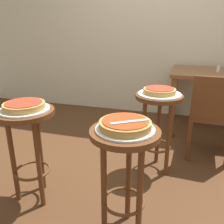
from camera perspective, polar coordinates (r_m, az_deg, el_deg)
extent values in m
plane|color=#4C2D19|center=(2.36, 5.47, -12.88)|extent=(6.00, 6.00, 0.00)
cube|color=beige|center=(3.63, 11.88, 22.98)|extent=(6.00, 0.10, 3.00)
cylinder|color=#5B3319|center=(1.35, 3.09, -4.97)|extent=(0.40, 0.40, 0.03)
cylinder|color=#5B3319|center=(1.63, 3.92, -14.76)|extent=(0.04, 0.04, 0.68)
cylinder|color=#5B3319|center=(1.51, -1.92, -17.96)|extent=(0.04, 0.04, 0.68)
cylinder|color=#5B3319|center=(1.47, 6.54, -19.32)|extent=(0.04, 0.04, 0.68)
torus|color=#5B3319|center=(1.60, 2.77, -20.24)|extent=(0.27, 0.27, 0.02)
cylinder|color=silver|center=(1.34, 3.11, -4.05)|extent=(0.33, 0.33, 0.01)
cylinder|color=#B78442|center=(1.33, 3.13, -3.02)|extent=(0.29, 0.29, 0.04)
cylinder|color=red|center=(1.32, 3.15, -2.10)|extent=(0.26, 0.26, 0.01)
cylinder|color=#5B3319|center=(1.76, -19.89, -0.13)|extent=(0.40, 0.40, 0.03)
cylinder|color=#5B3319|center=(1.99, -16.63, -8.73)|extent=(0.04, 0.04, 0.68)
cylinder|color=#5B3319|center=(1.93, -22.37, -10.55)|extent=(0.04, 0.04, 0.68)
cylinder|color=#5B3319|center=(1.81, -16.90, -11.90)|extent=(0.04, 0.04, 0.68)
torus|color=#5B3319|center=(1.96, -18.31, -12.97)|extent=(0.27, 0.27, 0.02)
cylinder|color=silver|center=(1.75, -19.98, 0.59)|extent=(0.34, 0.34, 0.01)
cylinder|color=tan|center=(1.75, -20.08, 1.40)|extent=(0.28, 0.28, 0.04)
cylinder|color=#B23823|center=(1.74, -20.16, 2.12)|extent=(0.25, 0.25, 0.01)
cylinder|color=#5B3319|center=(2.08, 11.10, 3.59)|extent=(0.40, 0.40, 0.03)
cylinder|color=#5B3319|center=(2.31, 10.85, -4.19)|extent=(0.04, 0.04, 0.68)
cylinder|color=#5B3319|center=(2.16, 7.46, -5.82)|extent=(0.04, 0.04, 0.68)
cylinder|color=#5B3319|center=(2.14, 13.17, -6.42)|extent=(0.04, 0.04, 0.68)
torus|color=#5B3319|center=(2.25, 10.33, -7.82)|extent=(0.27, 0.27, 0.02)
cylinder|color=white|center=(2.07, 11.14, 4.21)|extent=(0.36, 0.36, 0.01)
cylinder|color=tan|center=(2.06, 11.19, 4.91)|extent=(0.27, 0.27, 0.04)
cylinder|color=#B23823|center=(2.06, 11.23, 5.53)|extent=(0.24, 0.24, 0.01)
cube|color=brown|center=(3.18, 23.11, 8.52)|extent=(1.00, 0.79, 0.04)
cube|color=brown|center=(2.91, 13.97, 0.91)|extent=(0.06, 0.06, 0.72)
cube|color=brown|center=(3.58, 14.62, 4.32)|extent=(0.06, 0.06, 0.72)
cylinder|color=white|center=(3.12, 23.86, 9.30)|extent=(0.04, 0.04, 0.07)
cube|color=#5B3319|center=(2.57, 22.37, -0.75)|extent=(0.42, 0.42, 0.04)
cube|color=#5B3319|center=(2.33, 23.19, 2.81)|extent=(0.40, 0.05, 0.40)
cube|color=#5B3319|center=(2.81, 18.02, -3.44)|extent=(0.04, 0.04, 0.42)
cube|color=#5B3319|center=(2.48, 17.68, -6.54)|extent=(0.04, 0.04, 0.42)
cube|color=silver|center=(1.29, 4.24, -2.31)|extent=(0.20, 0.14, 0.01)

